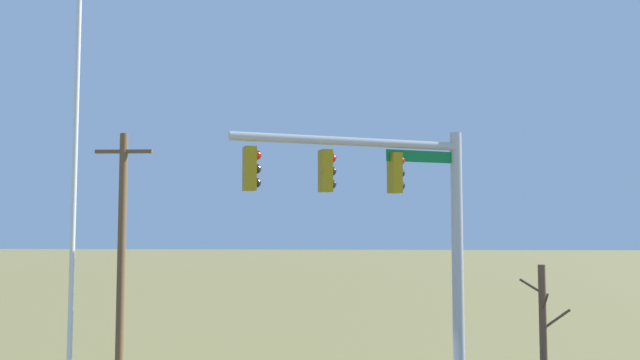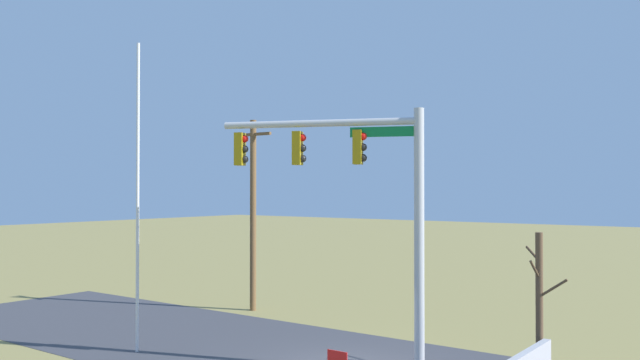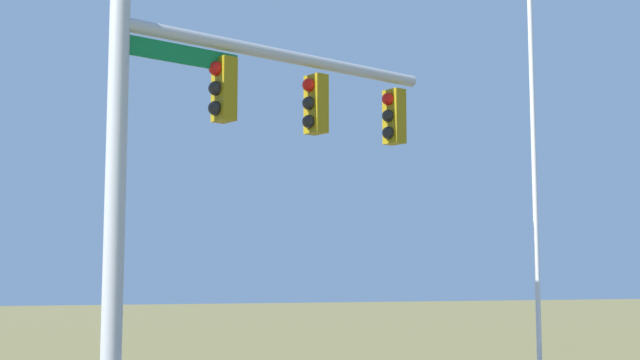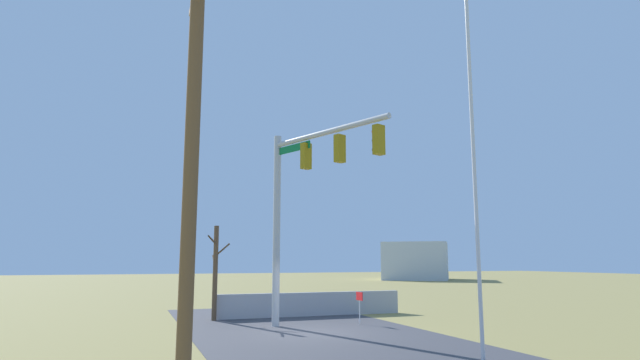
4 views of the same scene
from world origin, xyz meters
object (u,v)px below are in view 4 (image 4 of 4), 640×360
signal_mast (304,187)px  flagpole (474,168)px  open_sign (359,300)px  utility_pole (191,162)px  bare_tree (215,271)px  distant_building (416,261)px

signal_mast → flagpole: flagpole is taller
signal_mast → flagpole: (-6.73, -2.40, -0.29)m
signal_mast → open_sign: 5.05m
utility_pole → bare_tree: 13.12m
bare_tree → open_sign: 6.09m
flagpole → distant_building: (47.05, -26.31, -2.47)m
flagpole → distant_building: bearing=-29.2°
bare_tree → utility_pole: bearing=169.0°
flagpole → bare_tree: 12.23m
distant_building → utility_pole: bearing=-179.6°
signal_mast → distant_building: bearing=-35.5°
flagpole → bare_tree: flagpole is taller
utility_pole → open_sign: size_ratio=6.52×
utility_pole → bare_tree: (12.71, -2.48, -2.14)m
utility_pole → open_sign: (9.57, -7.59, -3.23)m
bare_tree → signal_mast: bearing=-149.2°
flagpole → open_sign: (7.73, -0.24, -3.90)m
utility_pole → open_sign: bearing=-38.4°
flagpole → distant_building: 53.97m
bare_tree → open_sign: bearing=-121.6°
flagpole → open_sign: bearing=-1.8°
signal_mast → distant_building: size_ratio=0.83×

